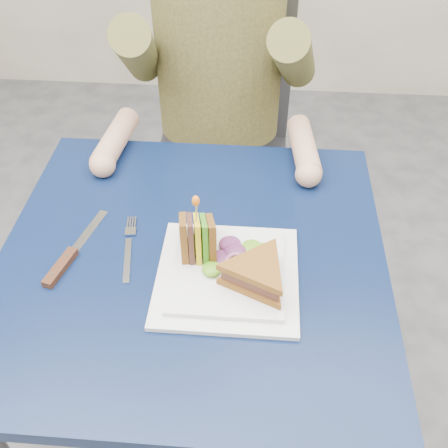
# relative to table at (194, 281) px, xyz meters

# --- Properties ---
(ground) EXTENTS (4.00, 4.00, 0.00)m
(ground) POSITION_rel_table_xyz_m (0.00, 0.00, -0.65)
(ground) COLOR #525255
(ground) RESTS_ON ground
(table) EXTENTS (0.75, 0.75, 0.73)m
(table) POSITION_rel_table_xyz_m (0.00, 0.00, 0.00)
(table) COLOR black
(table) RESTS_ON ground
(chair) EXTENTS (0.42, 0.40, 0.93)m
(chair) POSITION_rel_table_xyz_m (0.00, 0.73, -0.11)
(chair) COLOR #47474C
(chair) RESTS_ON ground
(diner) EXTENTS (0.54, 0.59, 0.74)m
(diner) POSITION_rel_table_xyz_m (-0.00, 0.61, 0.26)
(diner) COLOR brown
(diner) RESTS_ON chair
(plate) EXTENTS (0.26, 0.26, 0.02)m
(plate) POSITION_rel_table_xyz_m (0.07, -0.06, 0.09)
(plate) COLOR white
(plate) RESTS_ON table
(sandwich_flat) EXTENTS (0.19, 0.19, 0.05)m
(sandwich_flat) POSITION_rel_table_xyz_m (0.13, -0.08, 0.12)
(sandwich_flat) COLOR brown
(sandwich_flat) RESTS_ON plate
(sandwich_upright) EXTENTS (0.09, 0.15, 0.15)m
(sandwich_upright) POSITION_rel_table_xyz_m (0.01, -0.01, 0.13)
(sandwich_upright) COLOR brown
(sandwich_upright) RESTS_ON plate
(fork) EXTENTS (0.04, 0.18, 0.01)m
(fork) POSITION_rel_table_xyz_m (-0.12, 0.00, 0.08)
(fork) COLOR silver
(fork) RESTS_ON table
(knife) EXTENTS (0.07, 0.22, 0.02)m
(knife) POSITION_rel_table_xyz_m (-0.24, -0.04, 0.09)
(knife) COLOR silver
(knife) RESTS_ON table
(toothpick) EXTENTS (0.01, 0.01, 0.06)m
(toothpick) POSITION_rel_table_xyz_m (0.01, -0.01, 0.20)
(toothpick) COLOR tan
(toothpick) RESTS_ON sandwich_upright
(toothpick_frill) EXTENTS (0.01, 0.01, 0.02)m
(toothpick_frill) POSITION_rel_table_xyz_m (0.01, -0.01, 0.23)
(toothpick_frill) COLOR orange
(toothpick_frill) RESTS_ON sandwich_upright
(lettuce_spill) EXTENTS (0.15, 0.13, 0.02)m
(lettuce_spill) POSITION_rel_table_xyz_m (0.08, -0.05, 0.11)
(lettuce_spill) COLOR #337A14
(lettuce_spill) RESTS_ON plate
(onion_ring) EXTENTS (0.04, 0.04, 0.02)m
(onion_ring) POSITION_rel_table_xyz_m (0.09, -0.05, 0.11)
(onion_ring) COLOR #9E4C7A
(onion_ring) RESTS_ON plate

